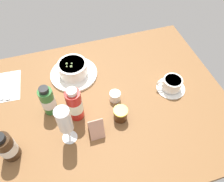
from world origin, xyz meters
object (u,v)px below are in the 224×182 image
(cutlery_setting, at_px, (5,87))
(sauce_bottle_brown, at_px, (7,147))
(porridge_bowl, at_px, (73,70))
(menu_card, at_px, (96,127))
(jam_jar, at_px, (120,114))
(sauce_bottle_red, at_px, (75,105))
(wine_glass, at_px, (65,121))
(sauce_bottle_green, at_px, (48,101))
(creamer_jug, at_px, (115,96))
(coffee_cup, at_px, (172,84))

(cutlery_setting, height_order, sauce_bottle_brown, sauce_bottle_brown)
(porridge_bowl, bearing_deg, menu_card, 94.57)
(cutlery_setting, bearing_deg, jam_jar, 145.80)
(porridge_bowl, distance_m, cutlery_setting, 0.32)
(sauce_bottle_red, bearing_deg, cutlery_setting, -40.23)
(porridge_bowl, relative_size, wine_glass, 1.17)
(jam_jar, xyz_separation_m, sauce_bottle_green, (0.27, -0.12, 0.04))
(porridge_bowl, bearing_deg, sauce_bottle_green, 52.31)
(sauce_bottle_brown, relative_size, menu_card, 1.47)
(menu_card, bearing_deg, wine_glass, -5.21)
(cutlery_setting, distance_m, creamer_jug, 0.51)
(jam_jar, height_order, menu_card, menu_card)
(cutlery_setting, distance_m, jam_jar, 0.55)
(cutlery_setting, height_order, creamer_jug, creamer_jug)
(sauce_bottle_red, xyz_separation_m, menu_card, (-0.06, 0.10, -0.03))
(cutlery_setting, xyz_separation_m, menu_card, (-0.34, 0.34, 0.04))
(porridge_bowl, bearing_deg, cutlery_setting, -2.99)
(sauce_bottle_green, bearing_deg, cutlery_setting, -44.65)
(wine_glass, distance_m, menu_card, 0.13)
(coffee_cup, height_order, sauce_bottle_brown, sauce_bottle_brown)
(sauce_bottle_brown, distance_m, menu_card, 0.32)
(porridge_bowl, xyz_separation_m, menu_card, (-0.03, 0.33, 0.01))
(coffee_cup, xyz_separation_m, menu_card, (0.38, 0.12, 0.02))
(creamer_jug, distance_m, sauce_bottle_brown, 0.46)
(porridge_bowl, height_order, wine_glass, wine_glass)
(wine_glass, xyz_separation_m, sauce_bottle_green, (0.05, -0.15, -0.06))
(sauce_bottle_green, bearing_deg, porridge_bowl, -127.69)
(wine_glass, relative_size, sauce_bottle_red, 1.13)
(cutlery_setting, distance_m, sauce_bottle_green, 0.27)
(menu_card, bearing_deg, jam_jar, -162.43)
(jam_jar, relative_size, sauce_bottle_green, 0.41)
(porridge_bowl, relative_size, sauce_bottle_red, 1.32)
(porridge_bowl, bearing_deg, sauce_bottle_red, 82.18)
(sauce_bottle_brown, height_order, sauce_bottle_green, sauce_bottle_green)
(coffee_cup, height_order, menu_card, menu_card)
(sauce_bottle_green, bearing_deg, sauce_bottle_brown, 43.16)
(sauce_bottle_red, bearing_deg, wine_glass, 62.68)
(sauce_bottle_red, bearing_deg, jam_jar, 158.40)
(coffee_cup, relative_size, wine_glass, 0.70)
(sauce_bottle_brown, bearing_deg, wine_glass, -178.92)
(creamer_jug, distance_m, sauce_bottle_red, 0.19)
(creamer_jug, xyz_separation_m, sauce_bottle_brown, (0.44, 0.13, 0.04))
(creamer_jug, bearing_deg, porridge_bowl, -53.42)
(creamer_jug, distance_m, wine_glass, 0.28)
(cutlery_setting, distance_m, wine_glass, 0.43)
(porridge_bowl, xyz_separation_m, creamer_jug, (-0.14, 0.19, -0.01))
(wine_glass, distance_m, jam_jar, 0.24)
(creamer_jug, distance_m, sauce_bottle_green, 0.28)
(creamer_jug, bearing_deg, sauce_bottle_green, -5.30)
(coffee_cup, bearing_deg, cutlery_setting, -17.50)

